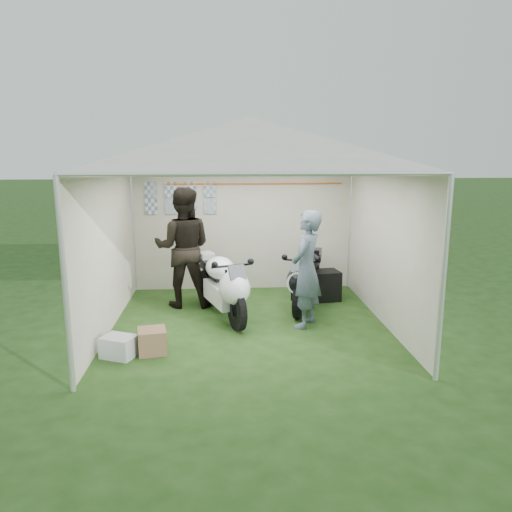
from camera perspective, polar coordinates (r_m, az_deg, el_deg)
The scene contains 10 objects.
ground at distance 7.51m, azimuth -0.80°, elevation -7.74°, with size 80.00×80.00×0.00m, color #1D3C11.
canopy_tent at distance 7.11m, azimuth -0.88°, elevation 12.29°, with size 5.66×5.66×3.00m.
motorcycle_white at distance 7.62m, azimuth -3.74°, elevation -3.25°, with size 0.89×1.89×0.96m.
motorcycle_black at distance 8.16m, azimuth 5.69°, elevation -2.43°, with size 0.88×1.79×0.92m.
paddock_stand at distance 9.07m, azimuth 6.66°, elevation -3.46°, with size 0.36×0.23×0.27m, color #0B18CA.
person_dark_jacket at distance 8.23m, azimuth -8.32°, elevation 0.97°, with size 0.96×0.74×1.97m, color black.
person_blue_jacket at distance 7.23m, azimuth 5.78°, elevation -1.52°, with size 0.62×0.41×1.71m, color slate.
equipment_box at distance 8.69m, azimuth 7.74°, elevation -3.35°, with size 0.51×0.41×0.51m, color black.
crate_0 at distance 6.56m, azimuth -15.38°, elevation -9.95°, with size 0.40×0.31×0.27m, color #B4B9BE.
crate_1 at distance 6.58m, azimuth -11.79°, elevation -9.49°, with size 0.35×0.35×0.31m, color brown.
Camera 1 is at (-0.37, -7.07, 2.53)m, focal length 35.00 mm.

